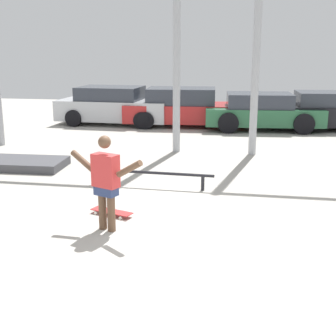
% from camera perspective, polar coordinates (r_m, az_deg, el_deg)
% --- Properties ---
extents(ground_plane, '(36.00, 36.00, 0.00)m').
position_cam_1_polar(ground_plane, '(7.25, 1.86, -8.03)').
color(ground_plane, '#B2ADA3').
extents(skateboarder, '(1.30, 0.61, 1.50)m').
position_cam_1_polar(skateboarder, '(7.20, -7.59, -1.39)').
color(skateboarder, brown).
rests_on(skateboarder, ground_plane).
extents(skateboard, '(0.78, 0.44, 0.08)m').
position_cam_1_polar(skateboard, '(8.06, -6.89, -5.30)').
color(skateboard, red).
rests_on(skateboard, ground_plane).
extents(manual_pad, '(2.27, 1.22, 0.20)m').
position_cam_1_polar(manual_pad, '(11.71, -17.82, 0.54)').
color(manual_pad, '#47474C').
rests_on(manual_pad, ground_plane).
extents(grind_rail, '(2.56, 0.15, 0.34)m').
position_cam_1_polar(grind_rail, '(9.53, -1.99, -0.80)').
color(grind_rail, black).
rests_on(grind_rail, ground_plane).
extents(canopy_support_left, '(5.41, 0.20, 6.69)m').
position_cam_1_polar(canopy_support_left, '(13.33, -10.72, 19.45)').
color(canopy_support_left, '#A5A8AD').
rests_on(canopy_support_left, ground_plane).
extents(parked_car_silver, '(4.22, 2.15, 1.38)m').
position_cam_1_polar(parked_car_silver, '(17.75, -6.59, 7.52)').
color(parked_car_silver, '#B7BABF').
rests_on(parked_car_silver, ground_plane).
extents(parked_car_red, '(4.55, 2.20, 1.37)m').
position_cam_1_polar(parked_car_red, '(17.19, 2.04, 7.34)').
color(parked_car_red, red).
rests_on(parked_car_red, ground_plane).
extents(parked_car_green, '(4.13, 2.20, 1.26)m').
position_cam_1_polar(parked_car_green, '(16.69, 11.40, 6.74)').
color(parked_car_green, '#28603D').
rests_on(parked_car_green, ground_plane).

